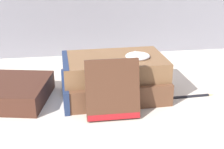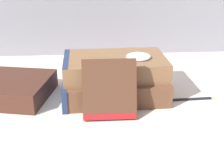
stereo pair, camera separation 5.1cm
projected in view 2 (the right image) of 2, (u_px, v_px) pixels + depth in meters
The scene contains 7 objects.
ground_plane at pixel (100, 98), 0.73m from camera, with size 3.00×3.00×0.00m, color beige.
book_flat_bottom at pixel (112, 87), 0.73m from camera, with size 0.24×0.16×0.05m.
book_flat_top at pixel (112, 66), 0.73m from camera, with size 0.24×0.15×0.05m.
book_leaning_front at pixel (109, 92), 0.63m from camera, with size 0.11×0.05×0.12m.
pocket_watch at pixel (139, 57), 0.71m from camera, with size 0.06×0.06×0.01m.
reading_glasses at pixel (92, 70), 0.91m from camera, with size 0.11×0.07×0.00m.
fountain_pen at pixel (188, 98), 0.72m from camera, with size 0.14×0.01×0.01m.
Camera 2 is at (-0.02, -0.66, 0.32)m, focal length 50.00 mm.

